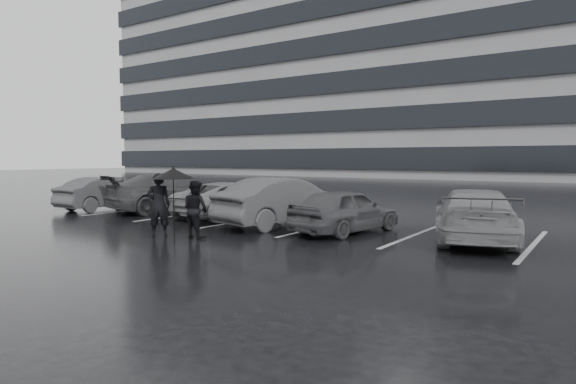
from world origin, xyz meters
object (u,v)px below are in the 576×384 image
(pedestrian_right, at_px, (195,209))
(car_west_c, at_px, (175,192))
(car_west_d, at_px, (107,193))
(car_west_a, at_px, (284,202))
(car_west_b, at_px, (231,200))
(car_main, at_px, (346,210))
(pedestrian_left, at_px, (159,205))
(car_east, at_px, (474,215))

(pedestrian_right, bearing_deg, car_west_c, -34.39)
(car_west_d, height_order, pedestrian_right, pedestrian_right)
(car_west_a, bearing_deg, pedestrian_right, 92.45)
(car_west_b, distance_m, car_west_d, 5.85)
(car_main, distance_m, pedestrian_left, 4.97)
(car_main, height_order, pedestrian_right, pedestrian_right)
(car_west_a, bearing_deg, car_west_d, 13.61)
(car_east, xyz_separation_m, pedestrian_right, (-5.99, -3.45, 0.09))
(car_west_d, bearing_deg, car_west_b, -172.92)
(car_main, relative_size, pedestrian_left, 2.17)
(pedestrian_left, bearing_deg, car_west_d, -70.05)
(car_main, bearing_deg, car_west_c, 2.79)
(car_east, bearing_deg, pedestrian_right, 13.50)
(car_west_a, height_order, car_east, car_west_a)
(car_west_c, bearing_deg, pedestrian_right, 161.15)
(car_west_b, bearing_deg, pedestrian_right, 122.29)
(car_west_b, xyz_separation_m, car_east, (8.11, -0.41, 0.04))
(car_main, bearing_deg, pedestrian_left, 51.49)
(car_west_d, relative_size, pedestrian_right, 2.67)
(car_west_b, height_order, car_west_d, car_west_d)
(car_west_d, distance_m, pedestrian_right, 8.48)
(car_west_b, relative_size, car_east, 0.98)
(pedestrian_left, xyz_separation_m, pedestrian_right, (0.98, 0.35, -0.09))
(car_east, height_order, pedestrian_right, pedestrian_right)
(car_west_c, relative_size, car_west_d, 1.29)
(car_west_a, distance_m, car_east, 5.41)
(car_main, distance_m, car_west_a, 2.19)
(car_west_b, distance_m, pedestrian_left, 4.36)
(car_west_a, relative_size, car_west_b, 1.00)
(car_west_b, relative_size, pedestrian_left, 2.64)
(car_west_b, height_order, car_west_c, car_west_c)
(car_west_b, bearing_deg, car_main, 172.50)
(car_west_b, height_order, pedestrian_left, pedestrian_left)
(car_main, relative_size, car_west_c, 0.71)
(pedestrian_right, bearing_deg, car_west_a, -96.98)
(car_west_b, relative_size, pedestrian_right, 2.97)
(car_west_a, distance_m, car_west_d, 8.51)
(car_main, xyz_separation_m, pedestrian_left, (-3.74, -3.26, 0.21))
(car_east, relative_size, pedestrian_left, 2.69)
(car_east, xyz_separation_m, pedestrian_left, (-6.97, -3.79, 0.18))
(car_west_c, relative_size, pedestrian_right, 3.44)
(pedestrian_left, bearing_deg, pedestrian_right, 155.59)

